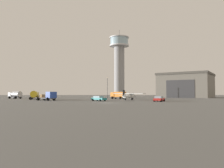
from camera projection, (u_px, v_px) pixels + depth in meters
ground_plane at (108, 103)px, 49.34m from camera, size 400.00×400.00×0.00m
control_tower at (119, 61)px, 120.51m from camera, size 10.48×10.48×36.71m
hangar at (186, 86)px, 110.00m from camera, size 33.30×33.45×11.80m
airplane_white at (129, 95)px, 68.37m from camera, size 9.50×7.88×3.07m
truck_fuel_tanker_silver at (15, 95)px, 85.09m from camera, size 6.27×5.49×2.87m
truck_fuel_tanker_yellow at (34, 95)px, 73.28m from camera, size 3.68×5.82×2.89m
truck_box_orange at (118, 95)px, 81.05m from camera, size 5.73×5.39×2.61m
truck_flatbed_blue at (48, 96)px, 64.12m from camera, size 6.97×6.35×2.54m
car_red at (159, 99)px, 56.24m from camera, size 3.78×4.81×1.37m
car_teal at (99, 98)px, 60.52m from camera, size 4.39×4.57×1.37m
light_post_east at (107, 86)px, 102.20m from camera, size 0.44×0.44×9.53m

